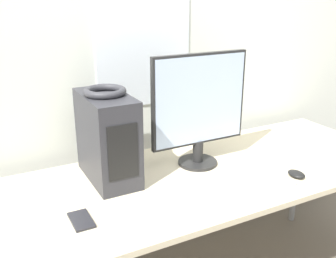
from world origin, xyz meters
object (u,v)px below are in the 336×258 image
(mouse, at_px, (296,174))
(cell_phone, at_px, (81,220))
(monitor_main, at_px, (199,107))
(keyboard, at_px, (245,187))
(pc_tower, at_px, (107,138))
(headphones, at_px, (105,91))

(mouse, xyz_separation_m, cell_phone, (-1.04, 0.11, -0.01))
(monitor_main, bearing_deg, keyboard, -82.82)
(monitor_main, relative_size, cell_phone, 4.02)
(pc_tower, relative_size, mouse, 4.39)
(pc_tower, distance_m, headphones, 0.22)
(monitor_main, height_order, keyboard, monitor_main)
(monitor_main, xyz_separation_m, mouse, (0.35, -0.35, -0.30))
(cell_phone, bearing_deg, pc_tower, 53.48)
(headphones, xyz_separation_m, keyboard, (0.51, -0.41, -0.42))
(mouse, relative_size, cell_phone, 0.66)
(pc_tower, bearing_deg, cell_phone, -126.37)
(mouse, height_order, cell_phone, mouse)
(headphones, bearing_deg, monitor_main, -8.02)
(monitor_main, bearing_deg, cell_phone, -160.37)
(pc_tower, height_order, cell_phone, pc_tower)
(headphones, xyz_separation_m, monitor_main, (0.47, -0.07, -0.12))
(keyboard, distance_m, cell_phone, 0.75)
(pc_tower, xyz_separation_m, mouse, (0.81, -0.42, -0.19))
(pc_tower, bearing_deg, headphones, 90.00)
(mouse, bearing_deg, headphones, 152.74)
(pc_tower, xyz_separation_m, cell_phone, (-0.23, -0.31, -0.20))
(pc_tower, height_order, headphones, headphones)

